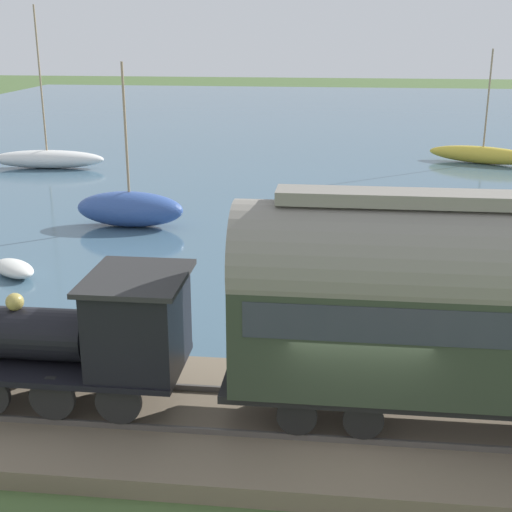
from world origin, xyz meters
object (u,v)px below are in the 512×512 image
Objects in this scene: sailboat_white at (48,159)px; passenger_coach at (489,302)px; sailboat_yellow at (483,155)px; steam_locomotive at (88,332)px; rowboat_near_shore at (14,268)px; sailboat_blue at (130,209)px; rowboat_mid_harbor at (413,275)px; rowboat_off_pier at (298,266)px.

passenger_coach is at bearing -148.24° from sailboat_white.
sailboat_yellow is (4.27, -24.85, -0.02)m from sailboat_white.
passenger_coach is (0.00, -7.67, 0.99)m from steam_locomotive.
steam_locomotive is 10.16m from rowboat_near_shore.
sailboat_white is at bearing 56.72° from rowboat_near_shore.
sailboat_blue is 6.65m from rowboat_near_shore.
rowboat_mid_harbor reaches higher than rowboat_off_pier.
rowboat_off_pier is (9.87, 4.03, -2.83)m from passenger_coach.
rowboat_mid_harbor is 0.95× the size of rowboat_off_pier.
passenger_coach is 1.52× the size of sailboat_blue.
rowboat_near_shore is at bearing -165.85° from sailboat_white.
sailboat_yellow is at bearing -10.53° from passenger_coach.
sailboat_yellow is 2.61× the size of rowboat_off_pier.
sailboat_blue is 0.99× the size of sailboat_yellow.
passenger_coach reaches higher than steam_locomotive.
passenger_coach is 15.85m from rowboat_near_shore.
sailboat_yellow reaches higher than rowboat_mid_harbor.
rowboat_near_shore is (-6.30, 2.08, -0.48)m from sailboat_blue.
sailboat_white is 22.18m from rowboat_off_pier.
rowboat_near_shore is (8.35, 13.19, -2.75)m from passenger_coach.
rowboat_off_pier is at bearing 22.20° from passenger_coach.
rowboat_off_pier is (1.53, -9.16, -0.09)m from rowboat_near_shore.
rowboat_mid_harbor is 1.13× the size of rowboat_near_shore.
sailboat_white reaches higher than steam_locomotive.
rowboat_mid_harbor is (-16.82, -18.89, -0.31)m from sailboat_white.
passenger_coach is at bearing -90.00° from steam_locomotive.
steam_locomotive is 2.57× the size of rowboat_near_shore.
sailboat_white is 3.72× the size of rowboat_mid_harbor.
steam_locomotive reaches higher than rowboat_near_shore.
steam_locomotive is 0.55× the size of passenger_coach.
rowboat_off_pier is (0.65, 3.71, -0.08)m from rowboat_mid_harbor.
sailboat_blue reaches higher than rowboat_mid_harbor.
passenger_coach is at bearing -84.42° from rowboat_near_shore.
rowboat_off_pier is (-20.44, 9.66, -0.37)m from sailboat_yellow.
passenger_coach is 9.63m from rowboat_mid_harbor.
steam_locomotive reaches higher than rowboat_mid_harbor.
rowboat_mid_harbor is (-21.10, 5.96, -0.29)m from sailboat_yellow.
sailboat_blue reaches higher than rowboat_near_shore.
steam_locomotive is 2.27× the size of rowboat_mid_harbor.
sailboat_white is at bearing 37.20° from sailboat_blue.
passenger_coach is at bearing -167.81° from sailboat_yellow.
sailboat_blue is at bearing 37.17° from passenger_coach.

